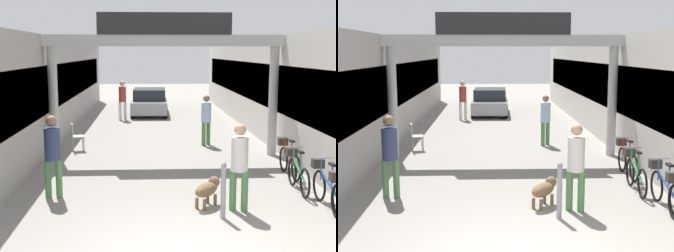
{
  "view_description": "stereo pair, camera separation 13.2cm",
  "coord_description": "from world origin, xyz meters",
  "views": [
    {
      "loc": [
        -0.56,
        -6.72,
        3.2
      ],
      "look_at": [
        0.0,
        5.14,
        1.3
      ],
      "focal_mm": 50.0,
      "sensor_mm": 36.0,
      "label": 1
    },
    {
      "loc": [
        -0.43,
        -6.73,
        3.2
      ],
      "look_at": [
        0.0,
        5.14,
        1.3
      ],
      "focal_mm": 50.0,
      "sensor_mm": 36.0,
      "label": 2
    }
  ],
  "objects": [
    {
      "name": "storefront_left",
      "position": [
        -5.09,
        11.0,
        1.85
      ],
      "size": [
        3.0,
        26.0,
        3.7
      ],
      "color": "#9E9993",
      "rests_on": "ground_plane"
    },
    {
      "name": "bollard_post_metal",
      "position": [
        0.91,
        1.88,
        0.57
      ],
      "size": [
        0.1,
        0.1,
        1.12
      ],
      "color": "gray",
      "rests_on": "ground_plane"
    },
    {
      "name": "bicycle_red_farthest",
      "position": [
        3.13,
        4.98,
        0.44
      ],
      "size": [
        0.46,
        1.69,
        0.98
      ],
      "color": "black",
      "rests_on": "ground_plane"
    },
    {
      "name": "cafe_chair_aluminium_nearer",
      "position": [
        -2.86,
        8.29,
        0.54
      ],
      "size": [
        0.49,
        0.49,
        0.89
      ],
      "color": "gray",
      "rests_on": "ground_plane"
    },
    {
      "name": "dog_on_leash",
      "position": [
        0.71,
        2.63,
        0.37
      ],
      "size": [
        0.71,
        0.78,
        0.58
      ],
      "color": "brown",
      "rests_on": "ground_plane"
    },
    {
      "name": "pedestrian_carrying_crate",
      "position": [
        1.49,
        9.01,
        0.99
      ],
      "size": [
        0.48,
        0.48,
        1.73
      ],
      "color": "#4C7F47",
      "rests_on": "ground_plane"
    },
    {
      "name": "arcade_sign_gateway",
      "position": [
        0.0,
        7.4,
        3.07
      ],
      "size": [
        7.4,
        0.47,
        4.33
      ],
      "color": "#B2B2B2",
      "rests_on": "ground_plane"
    },
    {
      "name": "parked_car_silver",
      "position": [
        -0.38,
        17.13,
        0.64
      ],
      "size": [
        1.88,
        4.05,
        1.33
      ],
      "color": "#99999E",
      "rests_on": "ground_plane"
    },
    {
      "name": "pedestrian_with_dog",
      "position": [
        1.29,
        2.3,
        1.03
      ],
      "size": [
        0.45,
        0.45,
        1.79
      ],
      "color": "#4C7F47",
      "rests_on": "ground_plane"
    },
    {
      "name": "pedestrian_companion",
      "position": [
        -2.6,
        3.33,
        1.07
      ],
      "size": [
        0.38,
        0.35,
        1.84
      ],
      "color": "#4C7F47",
      "rests_on": "ground_plane"
    },
    {
      "name": "bicycle_blue_second",
      "position": [
        3.17,
        2.47,
        0.44
      ],
      "size": [
        0.46,
        1.69,
        0.98
      ],
      "color": "black",
      "rests_on": "ground_plane"
    },
    {
      "name": "bicycle_green_third",
      "position": [
        2.93,
        3.66,
        0.44
      ],
      "size": [
        0.46,
        1.69,
        0.98
      ],
      "color": "black",
      "rests_on": "ground_plane"
    },
    {
      "name": "pedestrian_elderly_walking",
      "position": [
        -1.66,
        15.15,
        1.07
      ],
      "size": [
        0.42,
        0.42,
        1.85
      ],
      "color": "silver",
      "rests_on": "ground_plane"
    },
    {
      "name": "storefront_right",
      "position": [
        5.09,
        11.0,
        1.85
      ],
      "size": [
        3.0,
        26.0,
        3.7
      ],
      "color": "beige",
      "rests_on": "ground_plane"
    }
  ]
}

